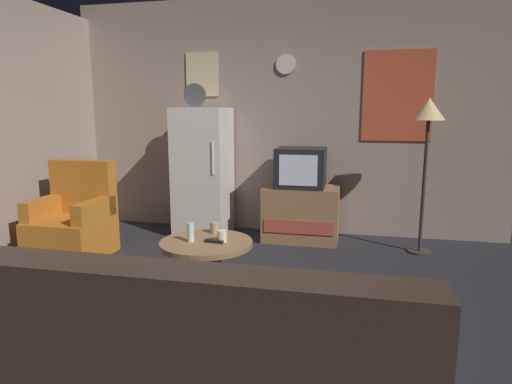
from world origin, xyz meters
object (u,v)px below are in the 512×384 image
Objects in this scene: tv_stand at (301,214)px; mug_ceramic_white at (222,236)px; remote_control at (214,241)px; wine_glass at (191,232)px; fridge at (203,172)px; crt_tv at (301,168)px; coffee_table at (207,270)px; standing_lamp at (428,121)px; mug_ceramic_tan at (215,228)px; armchair at (74,223)px.

tv_stand reaches higher than mug_ceramic_white.
mug_ceramic_white reaches higher than remote_control.
mug_ceramic_white is at bearing -102.83° from tv_stand.
wine_glass is 1.00× the size of remote_control.
fridge reaches higher than crt_tv.
remote_control is at bearing -19.05° from coffee_table.
crt_tv is 3.60× the size of wine_glass.
wine_glass is (-1.91, -1.62, -0.82)m from standing_lamp.
mug_ceramic_white reaches higher than coffee_table.
mug_ceramic_tan is 1.73m from armchair.
coffee_table is at bearing -106.26° from crt_tv.
mug_ceramic_white is 1.93m from armchair.
wine_glass is 1.67× the size of mug_ceramic_tan.
standing_lamp is at bearing 14.10° from armchair.
remote_control reaches higher than coffee_table.
armchair is (-1.55, 0.75, -0.20)m from wine_glass.
fridge is 11.80× the size of wine_glass.
coffee_table is at bearing -106.62° from tv_stand.
mug_ceramic_white is 1.00× the size of mug_ceramic_tan.
tv_stand is at bearing 70.81° from mug_ceramic_tan.
wine_glass is 1.67× the size of mug_ceramic_white.
armchair is (-2.19, -1.06, 0.03)m from tv_stand.
wine_glass reaches higher than mug_ceramic_white.
crt_tv is at bearing 25.95° from armchair.
standing_lamp is 2.21× the size of coffee_table.
standing_lamp is 2.63m from wine_glass.
armchair is at bearing -165.90° from standing_lamp.
standing_lamp is 2.40m from mug_ceramic_tan.
armchair reaches higher than mug_ceramic_white.
armchair is at bearing 158.54° from mug_ceramic_white.
standing_lamp reaches higher than remote_control.
fridge is 1.84× the size of armchair.
armchair is at bearing -154.16° from tv_stand.
remote_control is at bearing -73.05° from mug_ceramic_tan.
standing_lamp is 2.64m from coffee_table.
armchair reaches higher than tv_stand.
mug_ceramic_tan is (-0.13, 0.23, 0.00)m from mug_ceramic_white.
remote_control is (0.72, -1.82, -0.28)m from fridge.
wine_glass is at bearing -25.92° from armchair.
wine_glass is (0.54, -1.84, -0.21)m from fridge.
mug_ceramic_tan is at bearing -143.37° from standing_lamp.
fridge is 2.11× the size of tv_stand.
wine_glass is (-0.62, -1.81, -0.30)m from crt_tv.
wine_glass is (-0.11, -0.05, 0.31)m from coffee_table.
crt_tv is at bearing 77.55° from mug_ceramic_white.
fridge is at bearing 106.41° from wine_glass.
crt_tv is (1.17, -0.02, 0.08)m from fridge.
wine_glass is 0.16× the size of armchair.
fridge is at bearing 174.98° from standing_lamp.
fridge reaches higher than tv_stand.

